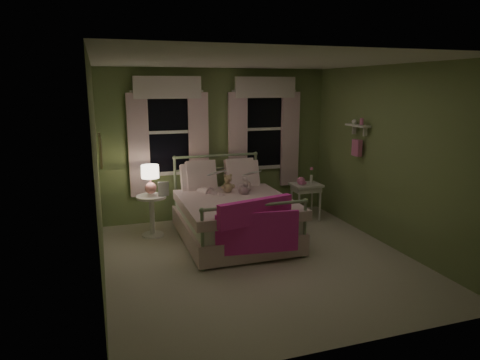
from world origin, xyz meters
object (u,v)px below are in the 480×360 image
object	(u,v)px
child_left	(208,173)
teddy_bear	(228,185)
table_lamp	(150,176)
bed	(233,215)
nightstand_right	(306,189)
nightstand_left	(152,210)
child_right	(242,171)

from	to	relation	value
child_left	teddy_bear	size ratio (longest dim) A/B	2.63
teddy_bear	table_lamp	xyz separation A→B (m)	(-1.16, 0.26, 0.16)
bed	teddy_bear	world-z (taller)	bed
teddy_bear	nightstand_right	world-z (taller)	teddy_bear
table_lamp	nightstand_right	size ratio (longest dim) A/B	0.70
table_lamp	nightstand_right	world-z (taller)	table_lamp
bed	nightstand_left	distance (m)	1.27
nightstand_left	child_right	bearing A→B (deg)	-3.94
child_left	nightstand_left	xyz separation A→B (m)	(-0.88, 0.10, -0.54)
teddy_bear	child_left	bearing A→B (deg)	150.50
bed	nightstand_left	world-z (taller)	bed
teddy_bear	table_lamp	distance (m)	1.20
child_right	nightstand_right	xyz separation A→B (m)	(1.20, 0.08, -0.41)
teddy_bear	nightstand_left	distance (m)	1.24
nightstand_right	bed	bearing A→B (deg)	-161.33
table_lamp	child_left	bearing A→B (deg)	-6.43
bed	table_lamp	bearing A→B (deg)	155.80
bed	teddy_bear	distance (m)	0.49
bed	child_left	distance (m)	0.77
child_left	nightstand_left	world-z (taller)	child_left
child_left	table_lamp	size ratio (longest dim) A/B	1.75
nightstand_left	nightstand_right	size ratio (longest dim) A/B	1.02
child_left	child_right	distance (m)	0.56
child_left	nightstand_left	bearing A→B (deg)	-28.85
table_lamp	nightstand_right	xyz separation A→B (m)	(2.64, -0.02, -0.40)
nightstand_left	child_left	bearing A→B (deg)	-6.43
child_left	nightstand_left	distance (m)	1.04
bed	child_left	world-z (taller)	child_left
nightstand_left	table_lamp	bearing A→B (deg)	-90.00
nightstand_right	child_left	bearing A→B (deg)	-177.40
child_right	nightstand_left	bearing A→B (deg)	10.65
child_left	table_lamp	world-z (taller)	child_left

